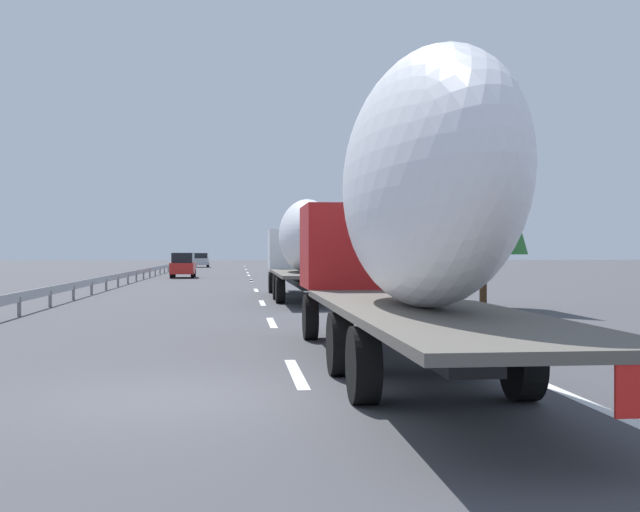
{
  "coord_description": "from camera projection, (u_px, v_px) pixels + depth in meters",
  "views": [
    {
      "loc": [
        -10.98,
        -0.83,
        2.04
      ],
      "look_at": [
        19.02,
        -4.01,
        1.86
      ],
      "focal_mm": 43.86,
      "sensor_mm": 36.0,
      "label": 1
    }
  ],
  "objects": [
    {
      "name": "lane_stripe_4",
      "position": [
        251.0,
        281.0,
        54.15
      ],
      "size": [
        3.2,
        0.2,
        0.01
      ],
      "primitive_type": "cube",
      "color": "white",
      "rests_on": "ground_plane"
    },
    {
      "name": "lane_stripe_7",
      "position": [
        248.0,
        273.0,
        74.53
      ],
      "size": [
        3.2,
        0.2,
        0.01
      ],
      "primitive_type": "cube",
      "color": "white",
      "rests_on": "ground_plane"
    },
    {
      "name": "truck_trailing",
      "position": [
        407.0,
        208.0,
        12.85
      ],
      "size": [
        14.35,
        2.55,
        4.98
      ],
      "color": "#B21919",
      "rests_on": "ground_plane"
    },
    {
      "name": "guardrail_median",
      "position": [
        136.0,
        273.0,
        52.97
      ],
      "size": [
        94.0,
        0.1,
        0.76
      ],
      "color": "#9EA0A5",
      "rests_on": "ground_plane"
    },
    {
      "name": "tree_2",
      "position": [
        483.0,
        175.0,
        27.88
      ],
      "size": [
        3.11,
        3.11,
        7.63
      ],
      "color": "#472D19",
      "rests_on": "ground_plane"
    },
    {
      "name": "tree_0",
      "position": [
        348.0,
        240.0,
        74.55
      ],
      "size": [
        2.42,
        2.42,
        5.02
      ],
      "color": "#472D19",
      "rests_on": "ground_plane"
    },
    {
      "name": "lane_stripe_5",
      "position": [
        251.0,
        280.0,
        55.11
      ],
      "size": [
        3.2,
        0.2,
        0.01
      ],
      "primitive_type": "cube",
      "color": "white",
      "rests_on": "ground_plane"
    },
    {
      "name": "lane_stripe_1",
      "position": [
        272.0,
        323.0,
        22.28
      ],
      "size": [
        3.2,
        0.2,
        0.01
      ],
      "primitive_type": "cube",
      "color": "white",
      "rests_on": "ground_plane"
    },
    {
      "name": "car_red_compact",
      "position": [
        183.0,
        265.0,
        60.06
      ],
      "size": [
        4.11,
        1.79,
        1.93
      ],
      "color": "red",
      "rests_on": "ground_plane"
    },
    {
      "name": "lane_stripe_2",
      "position": [
        262.0,
        303.0,
        30.77
      ],
      "size": [
        3.2,
        0.2,
        0.01
      ],
      "primitive_type": "cube",
      "color": "white",
      "rests_on": "ground_plane"
    },
    {
      "name": "truck_lead",
      "position": [
        303.0,
        244.0,
        32.96
      ],
      "size": [
        14.39,
        2.55,
        4.13
      ],
      "color": "silver",
      "rests_on": "ground_plane"
    },
    {
      "name": "lane_stripe_9",
      "position": [
        244.0,
        266.0,
        108.16
      ],
      "size": [
        3.2,
        0.2,
        0.01
      ],
      "primitive_type": "cube",
      "color": "white",
      "rests_on": "ground_plane"
    },
    {
      "name": "lane_stripe_6",
      "position": [
        249.0,
        275.0,
        66.37
      ],
      "size": [
        3.2,
        0.2,
        0.01
      ],
      "primitive_type": "cube",
      "color": "white",
      "rests_on": "ground_plane"
    },
    {
      "name": "lane_stripe_8",
      "position": [
        246.0,
        269.0,
        87.67
      ],
      "size": [
        3.2,
        0.2,
        0.01
      ],
      "primitive_type": "cube",
      "color": "white",
      "rests_on": "ground_plane"
    },
    {
      "name": "ground_plane",
      "position": [
        225.0,
        283.0,
        50.62
      ],
      "size": [
        260.0,
        260.0,
        0.0
      ],
      "primitive_type": "plane",
      "color": "#424247"
    },
    {
      "name": "lane_stripe_3",
      "position": [
        256.0,
        290.0,
        40.8
      ],
      "size": [
        3.2,
        0.2,
        0.01
      ],
      "primitive_type": "cube",
      "color": "white",
      "rests_on": "ground_plane"
    },
    {
      "name": "edge_line_right",
      "position": [
        303.0,
        280.0,
        56.17
      ],
      "size": [
        110.0,
        0.2,
        0.01
      ],
      "primitive_type": "cube",
      "color": "white",
      "rests_on": "ground_plane"
    },
    {
      "name": "car_silver_hatch",
      "position": [
        201.0,
        260.0,
        99.94
      ],
      "size": [
        4.45,
        1.86,
        1.82
      ],
      "color": "#ADB2B7",
      "rests_on": "ground_plane"
    },
    {
      "name": "tree_4",
      "position": [
        365.0,
        235.0,
        64.98
      ],
      "size": [
        2.54,
        2.54,
        5.29
      ],
      "color": "#472D19",
      "rests_on": "ground_plane"
    },
    {
      "name": "tree_1",
      "position": [
        309.0,
        235.0,
        100.38
      ],
      "size": [
        2.8,
        2.8,
        6.89
      ],
      "color": "#472D19",
      "rests_on": "ground_plane"
    },
    {
      "name": "road_sign",
      "position": [
        329.0,
        247.0,
        50.44
      ],
      "size": [
        0.1,
        0.9,
        3.41
      ],
      "color": "gray",
      "rests_on": "ground_plane"
    },
    {
      "name": "tree_3",
      "position": [
        308.0,
        233.0,
        100.2
      ],
      "size": [
        3.14,
        3.14,
        7.31
      ],
      "color": "#472D19",
      "rests_on": "ground_plane"
    },
    {
      "name": "lane_stripe_0",
      "position": [
        296.0,
        373.0,
        13.02
      ],
      "size": [
        3.2,
        0.2,
        0.01
      ],
      "primitive_type": "cube",
      "color": "white",
      "rests_on": "ground_plane"
    }
  ]
}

